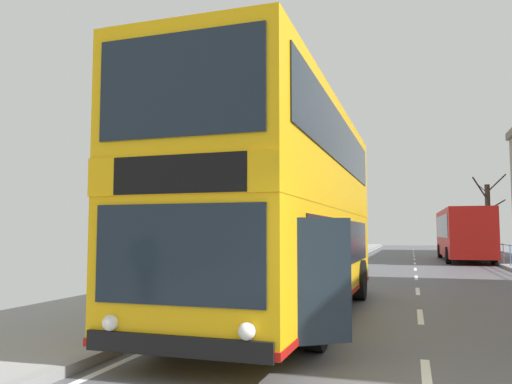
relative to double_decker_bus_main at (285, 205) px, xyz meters
The scene contains 3 objects.
double_decker_bus_main is the anchor object (origin of this frame).
background_bus_far_lane 24.45m from the double_decker_bus_main, 76.56° to the left, with size 2.77×10.76×3.19m.
bare_tree_far_00 32.80m from the double_decker_bus_main, 75.42° to the left, with size 2.61×2.64×6.05m.
Camera 1 is at (-0.13, -3.92, 1.76)m, focal length 35.28 mm.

